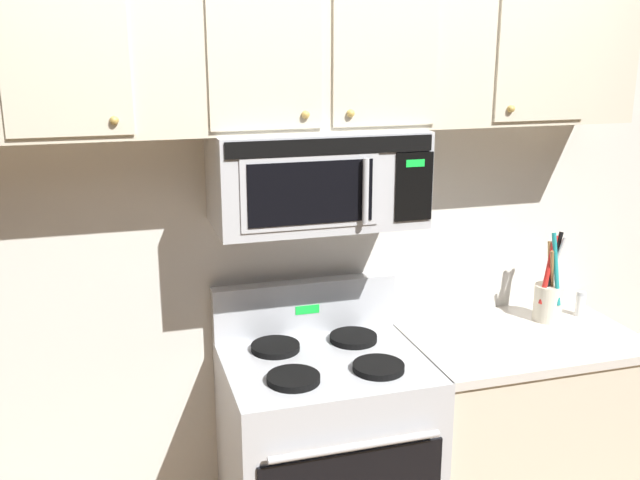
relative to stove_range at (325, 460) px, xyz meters
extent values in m
cube|color=silver|center=(0.00, 0.37, 0.88)|extent=(5.20, 0.10, 2.70)
cube|color=#B7BABF|center=(0.00, 0.00, -0.02)|extent=(0.76, 0.64, 0.90)
cylinder|color=#B7BABF|center=(0.00, -0.36, 0.27)|extent=(0.61, 0.03, 0.03)
cube|color=#B7BABF|center=(0.00, 0.28, 0.54)|extent=(0.76, 0.07, 0.22)
cube|color=#19D83F|center=(0.00, 0.24, 0.54)|extent=(0.10, 0.00, 0.04)
cylinder|color=black|center=(-0.16, -0.14, 0.44)|extent=(0.19, 0.19, 0.02)
cylinder|color=black|center=(0.16, -0.14, 0.44)|extent=(0.19, 0.19, 0.02)
cylinder|color=black|center=(-0.16, 0.14, 0.44)|extent=(0.19, 0.19, 0.02)
cylinder|color=black|center=(0.16, 0.14, 0.44)|extent=(0.19, 0.19, 0.02)
cube|color=#B7BABF|center=(0.00, 0.12, 1.11)|extent=(0.76, 0.39, 0.35)
cube|color=black|center=(0.00, -0.08, 1.25)|extent=(0.73, 0.01, 0.06)
cube|color=#B7BABF|center=(-0.07, -0.08, 1.09)|extent=(0.49, 0.01, 0.25)
cube|color=black|center=(-0.08, -0.08, 1.09)|extent=(0.44, 0.01, 0.22)
cube|color=black|center=(0.30, -0.08, 1.09)|extent=(0.14, 0.01, 0.25)
cube|color=#19D83F|center=(0.30, -0.08, 1.18)|extent=(0.07, 0.00, 0.03)
cylinder|color=#B7BABF|center=(0.11, -0.10, 1.09)|extent=(0.02, 0.02, 0.23)
cube|color=beige|center=(0.00, 0.15, 1.56)|extent=(2.50, 0.33, 0.55)
cube|color=beige|center=(-0.83, -0.02, 1.56)|extent=(0.38, 0.01, 0.51)
sphere|color=tan|center=(-0.70, -0.03, 1.35)|extent=(0.03, 0.03, 0.03)
cube|color=beige|center=(-0.21, -0.02, 1.56)|extent=(0.38, 0.01, 0.51)
sphere|color=tan|center=(-0.08, -0.03, 1.35)|extent=(0.03, 0.03, 0.03)
cube|color=beige|center=(0.21, -0.02, 1.56)|extent=(0.38, 0.01, 0.51)
sphere|color=tan|center=(0.08, -0.03, 1.35)|extent=(0.03, 0.03, 0.03)
cube|color=beige|center=(0.83, -0.02, 1.56)|extent=(0.38, 0.01, 0.51)
sphere|color=tan|center=(0.70, -0.03, 1.35)|extent=(0.03, 0.03, 0.03)
cube|color=beige|center=(0.84, 0.01, -0.04)|extent=(0.90, 0.62, 0.86)
cube|color=beige|center=(0.84, 0.01, 0.41)|extent=(0.93, 0.65, 0.03)
cylinder|color=beige|center=(1.03, 0.11, 0.51)|extent=(0.12, 0.12, 0.16)
cylinder|color=red|center=(1.01, 0.10, 0.66)|extent=(0.09, 0.05, 0.29)
cylinder|color=black|center=(1.04, 0.11, 0.67)|extent=(0.09, 0.04, 0.30)
cylinder|color=tan|center=(1.05, 0.14, 0.64)|extent=(0.02, 0.05, 0.25)
cylinder|color=silver|center=(1.04, 0.12, 0.66)|extent=(0.08, 0.05, 0.29)
cylinder|color=teal|center=(1.04, 0.09, 0.67)|extent=(0.03, 0.08, 0.30)
cylinder|color=olive|center=(1.03, 0.10, 0.63)|extent=(0.05, 0.03, 0.23)
cylinder|color=white|center=(1.20, 0.11, 0.48)|extent=(0.04, 0.04, 0.09)
cylinder|color=#B7BABF|center=(1.20, 0.11, 0.53)|extent=(0.04, 0.04, 0.02)
camera|label=1|loc=(-0.73, -2.38, 1.59)|focal=40.38mm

